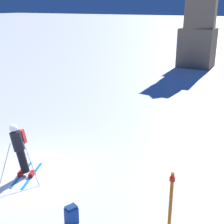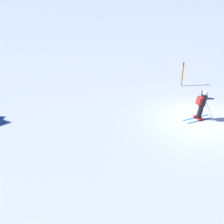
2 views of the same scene
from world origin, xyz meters
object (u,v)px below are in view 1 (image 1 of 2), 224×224
skier (19,147)px  rock_pillar (199,20)px  spare_backpack (71,215)px  trail_marker (171,202)px

skier → rock_pillar: 21.24m
skier → rock_pillar: size_ratio=0.19×
rock_pillar → spare_backpack: size_ratio=18.78×
rock_pillar → trail_marker: rock_pillar is taller
skier → spare_backpack: 3.12m
skier → spare_backpack: bearing=-43.4°
spare_backpack → trail_marker: trail_marker is taller
skier → rock_pillar: rock_pillar is taller
spare_backpack → skier: bearing=90.2°
spare_backpack → trail_marker: 2.49m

